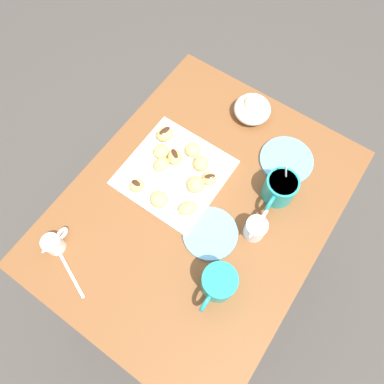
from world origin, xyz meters
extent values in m
plane|color=#423D38|center=(0.00, 0.00, 0.00)|extent=(8.00, 8.00, 0.00)
cube|color=brown|center=(0.00, 0.00, 0.71)|extent=(0.92, 0.72, 0.04)
cube|color=brown|center=(-0.40, -0.30, 0.35)|extent=(0.07, 0.07, 0.69)
cube|color=brown|center=(0.40, -0.30, 0.35)|extent=(0.07, 0.07, 0.69)
cube|color=brown|center=(-0.40, 0.30, 0.35)|extent=(0.07, 0.07, 0.69)
cube|color=brown|center=(0.40, 0.30, 0.35)|extent=(0.07, 0.07, 0.69)
cube|color=white|center=(-0.04, -0.12, 0.74)|extent=(0.29, 0.29, 0.02)
cylinder|color=teal|center=(-0.16, 0.17, 0.77)|extent=(0.09, 0.09, 0.09)
torus|color=teal|center=(-0.10, 0.17, 0.78)|extent=(0.06, 0.01, 0.06)
cylinder|color=#331E11|center=(-0.16, 0.17, 0.81)|extent=(0.08, 0.08, 0.01)
cylinder|color=silver|center=(-0.18, 0.17, 0.81)|extent=(0.01, 0.04, 0.12)
cylinder|color=teal|center=(0.16, 0.17, 0.78)|extent=(0.09, 0.09, 0.10)
torus|color=teal|center=(0.22, 0.17, 0.78)|extent=(0.06, 0.01, 0.06)
cylinder|color=#331E11|center=(0.16, 0.17, 0.82)|extent=(0.08, 0.08, 0.01)
cylinder|color=white|center=(-0.02, 0.17, 0.77)|extent=(0.06, 0.06, 0.07)
cone|color=white|center=(0.01, 0.17, 0.79)|extent=(0.02, 0.02, 0.02)
torus|color=white|center=(-0.06, 0.17, 0.77)|extent=(0.05, 0.01, 0.05)
cylinder|color=white|center=(-0.02, 0.17, 0.80)|extent=(0.05, 0.05, 0.01)
ellipsoid|color=white|center=(-0.36, -0.04, 0.76)|extent=(0.12, 0.12, 0.07)
sphere|color=#F4E5B2|center=(-0.36, -0.04, 0.79)|extent=(0.07, 0.07, 0.07)
ellipsoid|color=green|center=(-0.35, -0.04, 0.81)|extent=(0.02, 0.03, 0.01)
cylinder|color=white|center=(0.33, -0.26, 0.76)|extent=(0.05, 0.05, 0.05)
cone|color=white|center=(0.35, -0.26, 0.78)|extent=(0.02, 0.02, 0.02)
torus|color=white|center=(0.29, -0.26, 0.76)|extent=(0.04, 0.01, 0.04)
cylinder|color=#381E11|center=(0.33, -0.26, 0.78)|extent=(0.04, 0.04, 0.01)
cylinder|color=#66A8DB|center=(-0.28, 0.14, 0.74)|extent=(0.17, 0.17, 0.01)
cylinder|color=#66A8DB|center=(0.05, 0.08, 0.74)|extent=(0.16, 0.16, 0.01)
cube|color=silver|center=(0.36, -0.17, 0.73)|extent=(0.06, 0.14, 0.00)
ellipsoid|color=silver|center=(0.34, -0.24, 0.73)|extent=(0.03, 0.02, 0.01)
ellipsoid|color=#E5B260|center=(-0.10, -0.06, 0.76)|extent=(0.07, 0.07, 0.04)
ellipsoid|color=#E5B260|center=(-0.04, -0.04, 0.77)|extent=(0.07, 0.07, 0.04)
ellipsoid|color=#E5B260|center=(-0.08, -0.14, 0.77)|extent=(0.07, 0.06, 0.04)
ellipsoid|color=#381E11|center=(-0.08, -0.14, 0.79)|extent=(0.03, 0.04, 0.00)
ellipsoid|color=#E5B260|center=(-0.07, -0.19, 0.76)|extent=(0.06, 0.06, 0.03)
ellipsoid|color=#E5B260|center=(-0.13, -0.21, 0.76)|extent=(0.07, 0.07, 0.04)
ellipsoid|color=#381E11|center=(-0.13, -0.21, 0.78)|extent=(0.04, 0.03, 0.00)
ellipsoid|color=#E5B260|center=(-0.13, -0.11, 0.76)|extent=(0.05, 0.05, 0.03)
ellipsoid|color=#E5B260|center=(0.06, -0.10, 0.76)|extent=(0.06, 0.06, 0.03)
ellipsoid|color=#E5B260|center=(-0.08, -0.01, 0.76)|extent=(0.05, 0.05, 0.03)
ellipsoid|color=#381E11|center=(-0.08, -0.01, 0.78)|extent=(0.03, 0.03, 0.00)
ellipsoid|color=#E5B260|center=(0.04, -0.01, 0.76)|extent=(0.07, 0.07, 0.03)
ellipsoid|color=#E5B260|center=(-0.03, -0.16, 0.76)|extent=(0.06, 0.05, 0.03)
ellipsoid|color=#E5B260|center=(0.06, -0.18, 0.76)|extent=(0.05, 0.05, 0.03)
ellipsoid|color=#381E11|center=(0.06, -0.18, 0.78)|extent=(0.02, 0.03, 0.00)
camera|label=1|loc=(0.31, 0.19, 1.69)|focal=32.78mm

